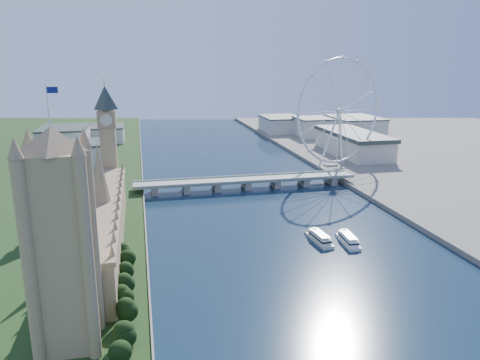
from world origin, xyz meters
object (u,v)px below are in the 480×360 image
object	(u,v)px
victoria_tower	(61,234)
london_eye	(339,112)
tour_boat_near	(319,242)
tour_boat_far	(348,243)

from	to	relation	value
victoria_tower	london_eye	xyz separation A→B (m)	(254.98, 300.08, 13.03)
victoria_tower	tour_boat_near	bearing A→B (deg)	32.03
tour_boat_near	victoria_tower	bearing A→B (deg)	-152.03
victoria_tower	tour_boat_near	world-z (taller)	victoria_tower
victoria_tower	tour_boat_far	xyz separation A→B (m)	(171.94, 89.36, -54.49)
london_eye	tour_boat_far	size ratio (longest dim) A/B	3.81
tour_boat_near	tour_boat_far	world-z (taller)	tour_boat_near
victoria_tower	tour_boat_far	size ratio (longest dim) A/B	3.43
london_eye	tour_boat_near	distance (m)	237.69
victoria_tower	london_eye	size ratio (longest dim) A/B	0.90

